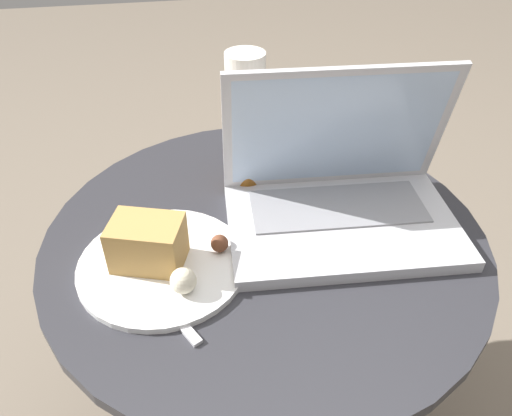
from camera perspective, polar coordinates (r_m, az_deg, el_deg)
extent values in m
plane|color=#726656|center=(1.10, 0.73, -22.27)|extent=(6.00, 6.00, 0.00)
cylinder|color=#515156|center=(1.10, 0.73, -22.08)|extent=(0.35, 0.35, 0.01)
cylinder|color=#515156|center=(0.90, 0.85, -14.63)|extent=(0.09, 0.09, 0.45)
cylinder|color=#2D2D33|center=(0.73, 1.02, -3.31)|extent=(0.64, 0.64, 0.02)
cube|color=white|center=(0.68, -10.12, -6.53)|extent=(0.17, 0.14, 0.00)
cube|color=silver|center=(0.73, 9.79, -1.95)|extent=(0.34, 0.23, 0.02)
cube|color=gray|center=(0.75, 9.30, 0.20)|extent=(0.26, 0.12, 0.00)
cube|color=silver|center=(0.73, 9.17, 8.85)|extent=(0.33, 0.08, 0.21)
cube|color=silver|center=(0.73, 9.21, 8.69)|extent=(0.30, 0.06, 0.19)
cylinder|color=brown|center=(0.76, -1.14, 8.58)|extent=(0.06, 0.06, 0.20)
cylinder|color=white|center=(0.71, -1.26, 16.36)|extent=(0.06, 0.06, 0.03)
cylinder|color=white|center=(0.68, -10.61, -6.32)|extent=(0.22, 0.22, 0.01)
cube|color=tan|center=(0.66, -12.29, -3.92)|extent=(0.11, 0.09, 0.06)
sphere|color=brown|center=(0.68, -4.19, -4.05)|extent=(0.02, 0.02, 0.02)
sphere|color=beige|center=(0.62, -8.32, -8.22)|extent=(0.03, 0.03, 0.03)
cube|color=silver|center=(0.62, -9.60, -11.73)|extent=(0.07, 0.11, 0.01)
cube|color=silver|center=(0.68, -13.27, -7.38)|extent=(0.05, 0.06, 0.01)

